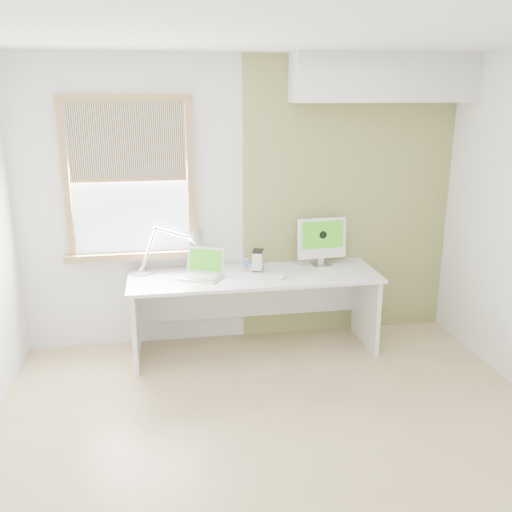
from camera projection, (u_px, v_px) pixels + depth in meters
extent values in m
cube|color=tan|center=(282.00, 440.00, 3.81)|extent=(4.00, 3.50, 0.02)
cube|color=white|center=(288.00, 29.00, 3.08)|extent=(4.00, 3.50, 0.02)
cube|color=white|center=(243.00, 203.00, 5.11)|extent=(4.00, 0.02, 2.60)
cube|color=white|center=(404.00, 410.00, 1.78)|extent=(4.00, 0.02, 2.60)
cube|color=olive|center=(348.00, 200.00, 5.25)|extent=(2.00, 0.02, 2.60)
cube|color=white|center=(383.00, 77.00, 4.81)|extent=(1.60, 0.40, 0.42)
cube|color=#A47F50|center=(66.00, 181.00, 4.75)|extent=(0.06, 0.06, 1.42)
cube|color=#A47F50|center=(191.00, 178.00, 4.93)|extent=(0.06, 0.06, 1.42)
cube|color=#A47F50|center=(124.00, 98.00, 4.65)|extent=(1.00, 0.06, 0.06)
cube|color=#A47F50|center=(134.00, 255.00, 5.01)|extent=(1.20, 0.14, 0.06)
cube|color=#D1E2F9|center=(130.00, 179.00, 4.86)|extent=(1.00, 0.01, 1.30)
cube|color=beige|center=(127.00, 141.00, 4.72)|extent=(0.98, 0.02, 0.65)
cube|color=#A47F50|center=(129.00, 180.00, 4.82)|extent=(0.98, 0.03, 0.03)
cube|color=white|center=(255.00, 276.00, 4.92)|extent=(2.20, 0.70, 0.03)
cube|color=white|center=(136.00, 323.00, 4.85)|extent=(0.04, 0.64, 0.70)
cube|color=white|center=(366.00, 308.00, 5.19)|extent=(0.04, 0.64, 0.70)
cube|color=white|center=(249.00, 292.00, 5.30)|extent=(2.08, 0.02, 0.48)
cylinder|color=silver|center=(142.00, 272.00, 4.95)|extent=(0.22, 0.22, 0.02)
sphere|color=silver|center=(142.00, 270.00, 4.94)|extent=(0.06, 0.06, 0.05)
cylinder|color=silver|center=(149.00, 249.00, 4.92)|extent=(0.17, 0.08, 0.37)
sphere|color=silver|center=(156.00, 228.00, 4.90)|extent=(0.06, 0.06, 0.05)
cylinder|color=silver|center=(175.00, 233.00, 4.98)|extent=(0.34, 0.08, 0.15)
sphere|color=silver|center=(193.00, 238.00, 5.05)|extent=(0.05, 0.05, 0.04)
cone|color=silver|center=(197.00, 241.00, 5.07)|extent=(0.30, 0.30, 0.23)
cube|color=silver|center=(201.00, 277.00, 4.82)|extent=(0.42, 0.37, 0.02)
cube|color=#B2B5B7|center=(201.00, 276.00, 4.82)|extent=(0.33, 0.26, 0.00)
cube|color=silver|center=(206.00, 260.00, 4.90)|extent=(0.34, 0.22, 0.23)
cube|color=#2B7811|center=(205.00, 260.00, 4.89)|extent=(0.29, 0.18, 0.18)
cylinder|color=silver|center=(246.00, 270.00, 5.02)|extent=(0.07, 0.07, 0.02)
cube|color=silver|center=(246.00, 264.00, 5.01)|extent=(0.05, 0.01, 0.10)
cube|color=#194C99|center=(246.00, 264.00, 5.00)|extent=(0.04, 0.00, 0.07)
cube|color=silver|center=(258.00, 260.00, 5.02)|extent=(0.13, 0.16, 0.19)
cube|color=black|center=(258.00, 251.00, 5.00)|extent=(0.13, 0.16, 0.01)
cube|color=black|center=(258.00, 269.00, 5.04)|extent=(0.13, 0.16, 0.01)
cube|color=silver|center=(322.00, 265.00, 5.18)|extent=(0.18, 0.16, 0.01)
cube|color=silver|center=(321.00, 256.00, 5.18)|extent=(0.06, 0.02, 0.15)
cube|color=white|center=(322.00, 238.00, 5.12)|extent=(0.46, 0.12, 0.37)
cube|color=#2B7811|center=(323.00, 235.00, 5.09)|extent=(0.40, 0.06, 0.25)
cylinder|color=black|center=(323.00, 235.00, 5.09)|extent=(0.07, 0.02, 0.07)
cube|color=white|center=(343.00, 277.00, 4.83)|extent=(0.47, 0.16, 0.02)
cube|color=white|center=(343.00, 276.00, 4.83)|extent=(0.44, 0.13, 0.00)
ellipsoid|color=white|center=(282.00, 277.00, 4.82)|extent=(0.06, 0.10, 0.03)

